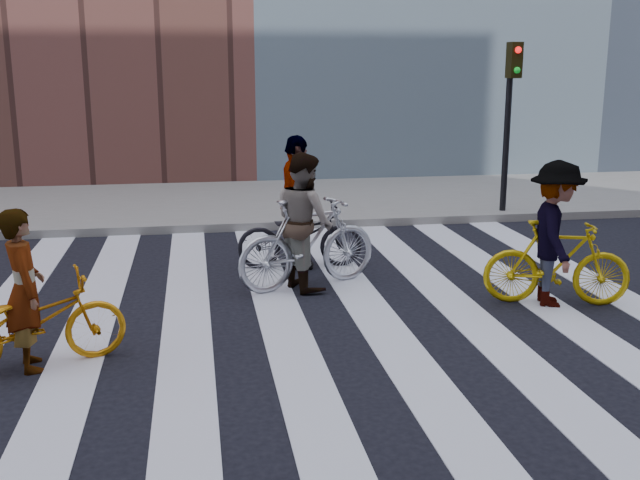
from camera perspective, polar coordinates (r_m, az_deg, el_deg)
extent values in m
plane|color=black|center=(8.77, 0.78, -6.23)|extent=(100.00, 100.00, 0.00)
cube|color=gray|center=(15.96, -4.05, 2.92)|extent=(100.00, 5.00, 0.15)
cube|color=silver|center=(8.73, -17.40, -6.90)|extent=(0.55, 10.00, 0.01)
cube|color=silver|center=(8.64, -10.12, -6.70)|extent=(0.55, 10.00, 0.01)
cube|color=silver|center=(8.69, -2.81, -6.38)|extent=(0.55, 10.00, 0.01)
cube|color=silver|center=(8.88, 4.29, -5.98)|extent=(0.55, 10.00, 0.01)
cube|color=silver|center=(9.19, 11.00, -5.51)|extent=(0.55, 10.00, 0.01)
cube|color=silver|center=(9.63, 17.17, -5.01)|extent=(0.55, 10.00, 0.01)
cube|color=silver|center=(10.16, 22.74, -4.51)|extent=(0.55, 10.00, 0.01)
cylinder|color=black|center=(14.82, 14.03, 7.72)|extent=(0.12, 0.12, 3.20)
cube|color=black|center=(14.62, 14.58, 13.12)|extent=(0.22, 0.28, 0.65)
sphere|color=red|center=(14.49, 14.87, 13.82)|extent=(0.12, 0.12, 0.12)
sphere|color=#0CCC26|center=(14.49, 14.78, 12.40)|extent=(0.12, 0.12, 0.12)
imported|color=orange|center=(7.86, -21.03, -5.88)|extent=(1.88, 1.13, 0.93)
imported|color=silver|center=(9.94, -0.92, -0.21)|extent=(2.11, 1.24, 1.22)
imported|color=#CAA40B|center=(9.69, 17.60, -1.67)|extent=(1.84, 0.98, 1.07)
imported|color=black|center=(10.96, -1.53, 0.35)|extent=(1.85, 0.71, 0.96)
imported|color=slate|center=(7.77, -21.60, -3.55)|extent=(0.54, 0.67, 1.60)
imported|color=slate|center=(9.87, -1.21, 1.46)|extent=(0.95, 1.07, 1.82)
imported|color=slate|center=(9.58, 17.48, 0.44)|extent=(0.97, 1.31, 1.80)
imported|color=slate|center=(10.85, -1.81, 2.87)|extent=(0.52, 1.16, 1.95)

